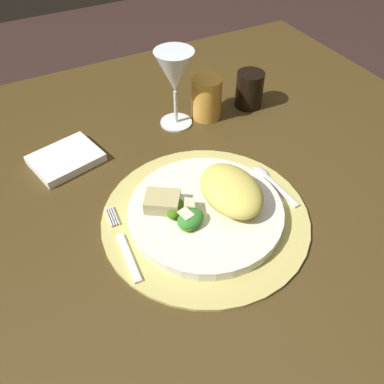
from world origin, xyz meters
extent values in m
plane|color=#34211D|center=(0.00, 0.00, 0.00)|extent=(6.00, 6.00, 0.00)
cube|color=#423115|center=(0.00, 0.00, 0.74)|extent=(1.14, 1.09, 0.02)
cylinder|color=#473417|center=(0.50, 0.47, 0.36)|extent=(0.06, 0.06, 0.73)
cylinder|color=tan|center=(-0.07, -0.09, 0.75)|extent=(0.36, 0.36, 0.01)
cylinder|color=silver|center=(-0.07, -0.09, 0.76)|extent=(0.27, 0.27, 0.02)
ellipsoid|color=#DBC857|center=(-0.03, -0.10, 0.80)|extent=(0.10, 0.14, 0.05)
ellipsoid|color=#2F7C28|center=(-0.11, -0.11, 0.78)|extent=(0.06, 0.05, 0.02)
ellipsoid|color=#37660F|center=(-0.12, -0.08, 0.78)|extent=(0.05, 0.05, 0.02)
ellipsoid|color=#437310|center=(-0.12, -0.11, 0.78)|extent=(0.06, 0.06, 0.01)
cube|color=beige|center=(-0.12, -0.11, 0.79)|extent=(0.02, 0.03, 0.00)
cube|color=beige|center=(-0.10, -0.09, 0.79)|extent=(0.03, 0.03, 0.01)
cube|color=tan|center=(-0.14, -0.06, 0.78)|extent=(0.07, 0.07, 0.02)
cube|color=silver|center=(-0.23, -0.12, 0.75)|extent=(0.02, 0.10, 0.00)
cube|color=silver|center=(-0.23, -0.02, 0.75)|extent=(0.01, 0.05, 0.00)
cube|color=silver|center=(-0.22, -0.02, 0.75)|extent=(0.01, 0.05, 0.00)
cube|color=silver|center=(-0.22, -0.02, 0.75)|extent=(0.01, 0.05, 0.00)
cube|color=silver|center=(-0.21, -0.02, 0.75)|extent=(0.01, 0.05, 0.00)
cube|color=silver|center=(0.08, -0.11, 0.75)|extent=(0.01, 0.09, 0.00)
ellipsoid|color=silver|center=(0.07, -0.05, 0.75)|extent=(0.02, 0.04, 0.01)
cube|color=white|center=(-0.25, 0.17, 0.75)|extent=(0.15, 0.13, 0.02)
cylinder|color=silver|center=(0.01, 0.19, 0.75)|extent=(0.07, 0.07, 0.00)
cylinder|color=silver|center=(0.01, 0.19, 0.79)|extent=(0.01, 0.01, 0.08)
cone|color=silver|center=(0.01, 0.19, 0.87)|extent=(0.08, 0.08, 0.09)
cylinder|color=gold|center=(0.08, 0.18, 0.79)|extent=(0.07, 0.07, 0.09)
cylinder|color=black|center=(0.19, 0.17, 0.79)|extent=(0.06, 0.06, 0.08)
camera|label=1|loc=(-0.31, -0.49, 1.27)|focal=37.38mm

